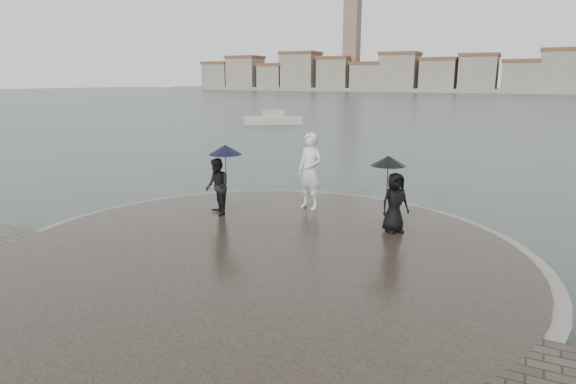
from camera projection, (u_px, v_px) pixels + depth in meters
The scene contains 8 objects.
ground at pixel (160, 332), 8.19m from camera, with size 400.00×400.00×0.00m, color #2B3835.
kerb_ring at pixel (263, 257), 11.19m from camera, with size 12.50×12.50×0.32m, color gray.
quay_tip at pixel (263, 256), 11.18m from camera, with size 11.90×11.90×0.36m, color #2D261E.
statue at pixel (310, 171), 14.42m from camera, with size 0.84×0.55×2.30m, color white.
visitor_left at pixel (219, 178), 13.77m from camera, with size 1.24×1.08×2.04m.
visitor_right at pixel (393, 191), 12.24m from camera, with size 1.15×1.01×1.95m.
far_skyline at pixel (498, 74), 149.04m from camera, with size 260.00×20.00×37.00m.
boats at pixel (441, 120), 45.62m from camera, with size 32.53×19.20×1.50m.
Camera 1 is at (5.32, -5.62, 4.20)m, focal length 30.00 mm.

